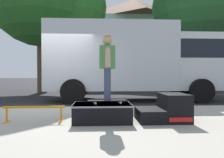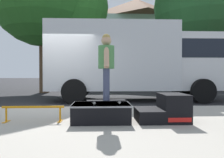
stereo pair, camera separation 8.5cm
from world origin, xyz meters
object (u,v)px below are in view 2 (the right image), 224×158
(skate_box, at_px, (101,112))
(skater_kid, at_px, (106,61))
(street_tree_main, at_px, (207,8))
(kicker_ramp, at_px, (166,110))
(grind_rail, at_px, (33,110))
(skateboard, at_px, (106,101))
(box_truck, at_px, (135,59))

(skate_box, distance_m, skater_kid, 1.01)
(skate_box, bearing_deg, street_tree_main, 55.55)
(kicker_ramp, relative_size, street_tree_main, 0.12)
(skater_kid, height_order, street_tree_main, street_tree_main)
(grind_rail, height_order, skateboard, skateboard)
(skate_box, xyz_separation_m, grind_rail, (-1.34, 0.05, 0.04))
(kicker_ramp, distance_m, box_truck, 5.14)
(kicker_ramp, bearing_deg, skater_kid, 178.87)
(skate_box, relative_size, box_truck, 0.16)
(box_truck, bearing_deg, street_tree_main, 40.68)
(kicker_ramp, bearing_deg, skateboard, 178.87)
(street_tree_main, bearing_deg, grind_rail, -129.94)
(skater_kid, bearing_deg, skate_box, -167.48)
(skate_box, distance_m, kicker_ramp, 1.29)
(skate_box, relative_size, skater_kid, 0.86)
(skater_kid, bearing_deg, street_tree_main, 55.93)
(box_truck, bearing_deg, skater_kid, -104.74)
(kicker_ramp, distance_m, grind_rail, 2.63)
(skateboard, distance_m, street_tree_main, 11.87)
(box_truck, bearing_deg, skateboard, -104.74)
(skateboard, height_order, skater_kid, skater_kid)
(skate_box, height_order, kicker_ramp, kicker_ramp)
(street_tree_main, bearing_deg, kicker_ramp, -118.58)
(grind_rail, xyz_separation_m, skateboard, (1.44, -0.03, 0.18))
(kicker_ramp, distance_m, skateboard, 1.20)
(skate_box, height_order, street_tree_main, street_tree_main)
(skate_box, distance_m, street_tree_main, 12.03)
(grind_rail, bearing_deg, skateboard, -1.25)
(skateboard, bearing_deg, skater_kid, -53.13)
(box_truck, bearing_deg, kicker_ramp, -91.29)
(skateboard, bearing_deg, kicker_ramp, -1.13)
(skateboard, bearing_deg, street_tree_main, 55.93)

